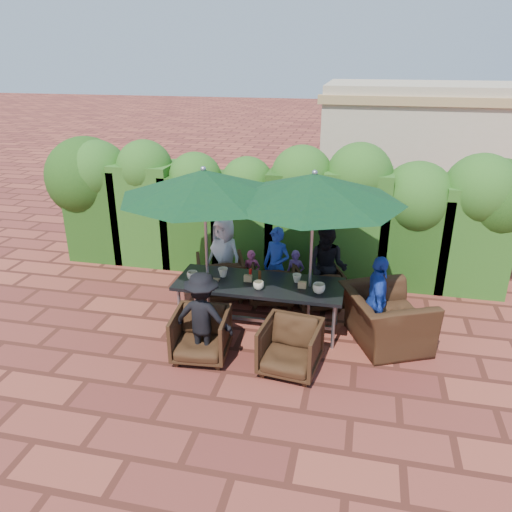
% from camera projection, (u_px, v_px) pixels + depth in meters
% --- Properties ---
extents(ground, '(80.00, 80.00, 0.00)m').
position_uv_depth(ground, '(244.00, 329.00, 7.58)').
color(ground, brown).
rests_on(ground, ground).
extents(dining_table, '(2.48, 0.90, 0.75)m').
position_uv_depth(dining_table, '(259.00, 287.00, 7.39)').
color(dining_table, black).
rests_on(dining_table, ground).
extents(umbrella_left, '(2.42, 2.42, 2.46)m').
position_uv_depth(umbrella_left, '(204.00, 184.00, 6.92)').
color(umbrella_left, gray).
rests_on(umbrella_left, ground).
extents(umbrella_right, '(2.50, 2.50, 2.46)m').
position_uv_depth(umbrella_right, '(314.00, 188.00, 6.70)').
color(umbrella_right, gray).
rests_on(umbrella_right, ground).
extents(chair_far_left, '(0.98, 0.96, 0.80)m').
position_uv_depth(chair_far_left, '(220.00, 275.00, 8.47)').
color(chair_far_left, black).
rests_on(chair_far_left, ground).
extents(chair_far_mid, '(0.82, 0.78, 0.74)m').
position_uv_depth(chair_far_mid, '(273.00, 281.00, 8.31)').
color(chair_far_mid, black).
rests_on(chair_far_mid, ground).
extents(chair_far_right, '(0.90, 0.88, 0.73)m').
position_uv_depth(chair_far_right, '(318.00, 285.00, 8.17)').
color(chair_far_right, black).
rests_on(chair_far_right, ground).
extents(chair_near_left, '(0.79, 0.75, 0.76)m').
position_uv_depth(chair_near_left, '(201.00, 333.00, 6.76)').
color(chair_near_left, black).
rests_on(chair_near_left, ground).
extents(chair_near_right, '(0.82, 0.78, 0.76)m').
position_uv_depth(chair_near_right, '(290.00, 345.00, 6.48)').
color(chair_near_right, black).
rests_on(chair_near_right, ground).
extents(chair_end_right, '(1.20, 1.41, 1.04)m').
position_uv_depth(chair_end_right, '(386.00, 310.00, 7.06)').
color(chair_end_right, black).
rests_on(chair_end_right, ground).
extents(adult_far_left, '(0.77, 0.62, 1.36)m').
position_uv_depth(adult_far_left, '(224.00, 256.00, 8.48)').
color(adult_far_left, silver).
rests_on(adult_far_left, ground).
extents(adult_far_mid, '(0.57, 0.52, 1.30)m').
position_uv_depth(adult_far_mid, '(276.00, 266.00, 8.19)').
color(adult_far_mid, '#203FAD').
rests_on(adult_far_mid, ground).
extents(adult_far_right, '(0.75, 0.55, 1.39)m').
position_uv_depth(adult_far_right, '(327.00, 268.00, 8.00)').
color(adult_far_right, black).
rests_on(adult_far_right, ground).
extents(adult_near_left, '(0.84, 0.42, 1.27)m').
position_uv_depth(adult_near_left, '(203.00, 317.00, 6.64)').
color(adult_near_left, black).
rests_on(adult_near_left, ground).
extents(adult_end_right, '(0.46, 0.81, 1.31)m').
position_uv_depth(adult_end_right, '(377.00, 300.00, 7.05)').
color(adult_end_right, '#203FAD').
rests_on(adult_end_right, ground).
extents(child_left, '(0.33, 0.28, 0.83)m').
position_uv_depth(child_left, '(252.00, 274.00, 8.46)').
color(child_left, '#DD4E8C').
rests_on(child_left, ground).
extents(child_right, '(0.33, 0.28, 0.86)m').
position_uv_depth(child_right, '(295.00, 275.00, 8.40)').
color(child_right, '#76499F').
rests_on(child_right, ground).
extents(pedestrian_a, '(1.69, 1.18, 1.71)m').
position_uv_depth(pedestrian_a, '(363.00, 205.00, 10.69)').
color(pedestrian_a, green).
rests_on(pedestrian_a, ground).
extents(pedestrian_b, '(0.97, 0.81, 1.74)m').
position_uv_depth(pedestrian_b, '(415.00, 204.00, 10.73)').
color(pedestrian_b, '#DD4E8C').
rests_on(pedestrian_b, ground).
extents(pedestrian_c, '(1.19, 0.80, 1.70)m').
position_uv_depth(pedestrian_c, '(459.00, 211.00, 10.30)').
color(pedestrian_c, '#919299').
rests_on(pedestrian_c, ground).
extents(cup_a, '(0.16, 0.16, 0.13)m').
position_uv_depth(cup_a, '(192.00, 276.00, 7.44)').
color(cup_a, beige).
rests_on(cup_a, dining_table).
extents(cup_b, '(0.15, 0.15, 0.14)m').
position_uv_depth(cup_b, '(223.00, 272.00, 7.54)').
color(cup_b, beige).
rests_on(cup_b, dining_table).
extents(cup_c, '(0.16, 0.16, 0.12)m').
position_uv_depth(cup_c, '(259.00, 285.00, 7.14)').
color(cup_c, beige).
rests_on(cup_c, dining_table).
extents(cup_d, '(0.13, 0.13, 0.12)m').
position_uv_depth(cup_d, '(297.00, 278.00, 7.36)').
color(cup_d, beige).
rests_on(cup_d, dining_table).
extents(cup_e, '(0.18, 0.18, 0.14)m').
position_uv_depth(cup_e, '(319.00, 288.00, 7.02)').
color(cup_e, beige).
rests_on(cup_e, dining_table).
extents(ketchup_bottle, '(0.04, 0.04, 0.17)m').
position_uv_depth(ketchup_bottle, '(250.00, 274.00, 7.45)').
color(ketchup_bottle, '#B20C0A').
rests_on(ketchup_bottle, dining_table).
extents(sauce_bottle, '(0.04, 0.04, 0.17)m').
position_uv_depth(sauce_bottle, '(260.00, 276.00, 7.38)').
color(sauce_bottle, '#4C230C').
rests_on(sauce_bottle, dining_table).
extents(serving_tray, '(0.35, 0.25, 0.02)m').
position_uv_depth(serving_tray, '(206.00, 281.00, 7.39)').
color(serving_tray, '#8E6745').
rests_on(serving_tray, dining_table).
extents(number_block_left, '(0.12, 0.06, 0.10)m').
position_uv_depth(number_block_left, '(248.00, 278.00, 7.39)').
color(number_block_left, tan).
rests_on(number_block_left, dining_table).
extents(number_block_right, '(0.12, 0.06, 0.10)m').
position_uv_depth(number_block_right, '(302.00, 285.00, 7.18)').
color(number_block_right, tan).
rests_on(number_block_right, dining_table).
extents(hedge_wall, '(9.10, 1.60, 2.50)m').
position_uv_depth(hedge_wall, '(271.00, 202.00, 9.17)').
color(hedge_wall, '#163D10').
rests_on(hedge_wall, ground).
extents(building, '(6.20, 3.08, 3.20)m').
position_uv_depth(building, '(445.00, 150.00, 12.57)').
color(building, '#C7B294').
rests_on(building, ground).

